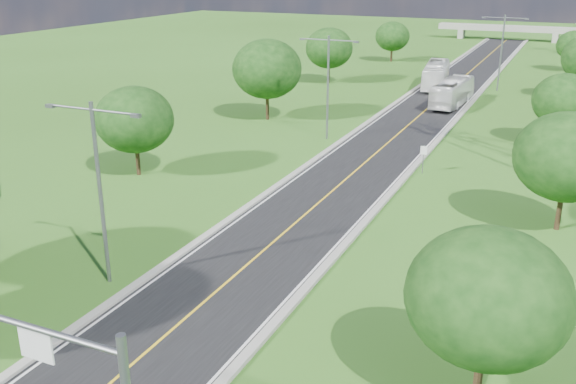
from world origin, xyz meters
name	(u,v)px	position (x,y,z in m)	size (l,w,h in m)	color
ground	(422,114)	(0.00, 60.00, 0.00)	(260.00, 260.00, 0.00)	#2F5A19
road	(434,103)	(0.00, 66.00, 0.03)	(8.00, 150.00, 0.06)	black
curb_left	(400,100)	(-4.25, 66.00, 0.11)	(0.50, 150.00, 0.22)	gray
curb_right	(469,106)	(4.25, 66.00, 0.11)	(0.50, 150.00, 0.22)	gray
speed_limit_sign	(423,155)	(5.20, 37.98, 1.60)	(0.55, 0.09, 2.40)	slate
overpass	(508,29)	(0.00, 140.00, 2.41)	(30.00, 3.00, 3.20)	gray
streetlight_near_left	(99,179)	(-6.00, 12.00, 5.94)	(5.90, 0.25, 10.00)	slate
streetlight_mid_left	(328,79)	(-6.00, 45.00, 5.94)	(5.90, 0.25, 10.00)	slate
streetlight_far_right	(502,46)	(6.00, 78.00, 5.94)	(5.90, 0.25, 10.00)	slate
tree_lb	(134,120)	(-16.00, 28.00, 4.64)	(6.30, 6.30, 7.33)	black
tree_lc	(267,69)	(-15.00, 50.00, 5.58)	(7.56, 7.56, 8.79)	black
tree_ld	(329,48)	(-17.00, 74.00, 4.95)	(6.72, 6.72, 7.82)	black
tree_le	(392,36)	(-14.50, 98.00, 4.33)	(5.88, 5.88, 6.84)	black
tree_ra	(488,297)	(14.00, 10.00, 4.64)	(6.30, 6.30, 7.33)	black
tree_rb	(567,157)	(16.00, 30.00, 4.95)	(6.72, 6.72, 7.82)	black
tree_rc	(564,100)	(15.00, 52.00, 4.33)	(5.88, 5.88, 6.84)	black
tree_re	(574,45)	(14.50, 100.00, 4.02)	(5.46, 5.46, 6.35)	black
bus_outbound	(452,92)	(2.22, 65.68, 1.64)	(2.66, 11.35, 3.16)	silver
bus_inbound	(436,75)	(-2.18, 76.79, 1.77)	(2.87, 12.29, 3.42)	white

